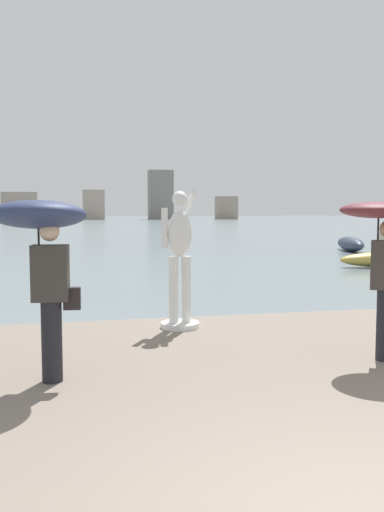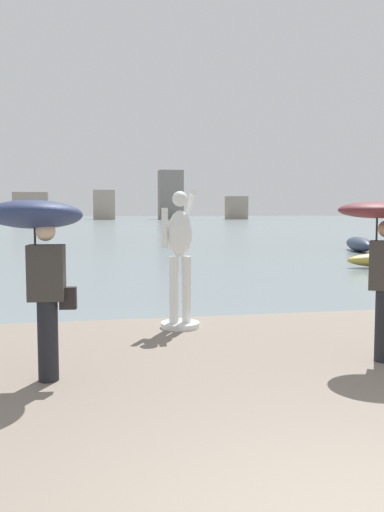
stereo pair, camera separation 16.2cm
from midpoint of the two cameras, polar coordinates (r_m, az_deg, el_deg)
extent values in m
plane|color=slate|center=(42.35, -8.92, 1.69)|extent=(400.00, 400.00, 0.00)
cube|color=slate|center=(4.94, 10.38, -19.69)|extent=(7.57, 9.82, 0.40)
cylinder|color=white|center=(8.60, -0.72, -7.29)|extent=(0.61, 0.61, 0.08)
cylinder|color=white|center=(8.48, -1.39, -3.58)|extent=(0.15, 0.15, 1.05)
cylinder|color=white|center=(8.51, -0.06, -3.54)|extent=(0.15, 0.15, 1.05)
ellipsoid|color=white|center=(8.41, -0.73, 2.39)|extent=(0.38, 0.26, 0.72)
sphere|color=white|center=(8.41, -0.73, 6.06)|extent=(0.24, 0.24, 0.24)
cylinder|color=white|center=(8.37, -2.35, 2.98)|extent=(0.10, 0.10, 0.62)
cylinder|color=white|center=(8.71, 0.38, 5.72)|extent=(0.10, 0.59, 0.40)
cylinder|color=black|center=(6.08, -14.24, -8.67)|extent=(0.22, 0.22, 0.88)
cube|color=#38332D|center=(5.95, -14.38, -1.73)|extent=(0.40, 0.28, 0.60)
sphere|color=beige|center=(5.92, -14.47, 2.56)|extent=(0.21, 0.21, 0.21)
cylinder|color=#262626|center=(5.99, -15.51, 1.15)|extent=(0.02, 0.02, 0.50)
ellipsoid|color=navy|center=(5.98, -15.58, 4.23)|extent=(1.13, 1.15, 0.39)
cube|color=black|center=(5.98, -12.21, -4.37)|extent=(0.19, 0.12, 0.24)
cylinder|color=black|center=(7.08, 20.27, -6.92)|extent=(0.22, 0.22, 0.88)
cylinder|color=#262626|center=(6.99, 19.55, 1.85)|extent=(0.02, 0.02, 0.57)
ellipsoid|color=#5B2328|center=(6.98, 19.63, 4.61)|extent=(1.29, 1.29, 0.21)
ellipsoid|color=#2D384C|center=(31.51, 17.38, 1.22)|extent=(2.03, 4.29, 0.80)
cube|color=gray|center=(147.16, -16.61, 5.09)|extent=(8.85, 4.97, 7.09)
cube|color=#A89989|center=(145.11, -9.27, 5.36)|extent=(5.53, 6.63, 7.71)
cube|color=gray|center=(147.03, -2.24, 6.47)|extent=(6.44, 4.67, 13.16)
cube|color=gray|center=(149.17, 4.75, 5.10)|extent=(5.44, 4.57, 6.23)
camera|label=1|loc=(0.08, -89.44, 0.05)|focal=37.85mm
camera|label=2|loc=(0.08, 90.56, -0.05)|focal=37.85mm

